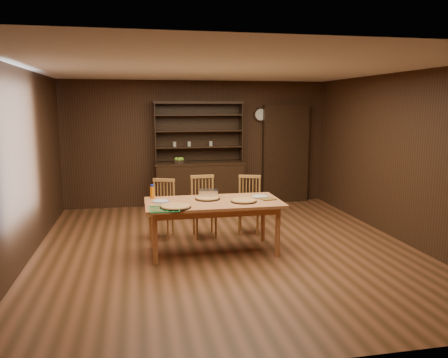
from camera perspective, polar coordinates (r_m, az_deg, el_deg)
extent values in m
plane|color=brown|center=(6.56, 0.27, -9.02)|extent=(6.00, 6.00, 0.00)
plane|color=white|center=(6.24, 0.29, 14.24)|extent=(6.00, 6.00, 0.00)
plane|color=#342010|center=(9.21, -3.46, 4.64)|extent=(5.50, 0.00, 5.50)
plane|color=#342010|center=(3.43, 10.40, -4.00)|extent=(5.50, 0.00, 5.50)
plane|color=#342010|center=(6.32, -24.94, 1.48)|extent=(0.00, 6.00, 6.00)
plane|color=#342010|center=(7.33, 21.89, 2.68)|extent=(0.00, 6.00, 6.00)
cube|color=black|center=(9.07, -3.18, -0.86)|extent=(1.80, 0.50, 0.90)
cube|color=black|center=(9.00, -3.21, 2.08)|extent=(1.84, 0.52, 0.04)
cube|color=black|center=(9.16, -3.45, 6.18)|extent=(1.80, 0.02, 1.20)
cube|color=black|center=(8.93, -9.01, 5.99)|extent=(0.02, 0.32, 1.20)
cube|color=black|center=(9.18, 2.22, 6.19)|extent=(0.02, 0.32, 1.20)
cube|color=black|center=(9.00, -3.36, 9.94)|extent=(1.84, 0.34, 0.05)
cylinder|color=#9C9884|center=(8.98, -6.48, 4.54)|extent=(0.07, 0.07, 0.10)
cylinder|color=#9C9884|center=(9.01, -4.57, 4.59)|extent=(0.07, 0.07, 0.10)
cube|color=black|center=(9.58, 7.98, 3.25)|extent=(1.00, 0.18, 2.10)
cylinder|color=black|center=(9.42, 4.79, 8.39)|extent=(0.30, 0.04, 0.30)
cylinder|color=#EAE7C7|center=(9.39, 4.83, 8.38)|extent=(0.24, 0.01, 0.24)
cube|color=#C37443|center=(6.22, -1.39, -3.09)|extent=(1.92, 0.96, 0.04)
cylinder|color=#C37443|center=(5.88, -8.98, -7.75)|extent=(0.07, 0.07, 0.71)
cylinder|color=#C37443|center=(6.58, -9.25, -5.87)|extent=(0.07, 0.07, 0.71)
cylinder|color=#C37443|center=(6.17, 7.04, -6.87)|extent=(0.07, 0.07, 0.71)
cylinder|color=#C37443|center=(6.84, 5.12, -5.18)|extent=(0.07, 0.07, 0.71)
cube|color=#C08742|center=(7.05, -8.17, -4.52)|extent=(0.49, 0.48, 0.04)
cylinder|color=#C08742|center=(7.03, -9.62, -6.32)|extent=(0.03, 0.03, 0.37)
cylinder|color=#C08742|center=(7.27, -8.87, -5.76)|extent=(0.03, 0.03, 0.37)
cylinder|color=#C08742|center=(6.93, -7.35, -6.49)|extent=(0.03, 0.03, 0.37)
cylinder|color=#C08742|center=(7.18, -6.68, -5.90)|extent=(0.03, 0.03, 0.37)
cube|color=#C08742|center=(7.08, -7.86, -0.15)|extent=(0.35, 0.17, 0.05)
cube|color=#C08742|center=(7.03, -2.56, -4.28)|extent=(0.42, 0.40, 0.04)
cylinder|color=#C08742|center=(6.92, -3.55, -6.36)|extent=(0.03, 0.03, 0.39)
cylinder|color=#C08742|center=(7.19, -3.98, -5.75)|extent=(0.03, 0.03, 0.39)
cylinder|color=#C08742|center=(6.98, -1.07, -6.20)|extent=(0.03, 0.03, 0.39)
cylinder|color=#C08742|center=(7.25, -1.59, -5.60)|extent=(0.03, 0.03, 0.39)
cube|color=#C08742|center=(7.07, -2.86, 0.32)|extent=(0.38, 0.06, 0.05)
cube|color=#C08742|center=(7.23, 3.27, -4.01)|extent=(0.48, 0.47, 0.04)
cylinder|color=#C08742|center=(7.16, 2.00, -5.86)|extent=(0.03, 0.03, 0.38)
cylinder|color=#C08742|center=(7.42, 2.17, -5.29)|extent=(0.03, 0.03, 0.38)
cylinder|color=#C08742|center=(7.14, 4.38, -5.92)|extent=(0.03, 0.03, 0.38)
cylinder|color=#C08742|center=(7.41, 4.46, -5.34)|extent=(0.03, 0.03, 0.38)
cube|color=#C08742|center=(7.28, 3.38, 0.33)|extent=(0.36, 0.15, 0.05)
cylinder|color=black|center=(5.85, -6.32, -3.71)|extent=(0.42, 0.42, 0.01)
cylinder|color=tan|center=(5.85, -6.33, -3.56)|extent=(0.38, 0.38, 0.02)
torus|color=#CE844A|center=(5.85, -6.33, -3.56)|extent=(0.39, 0.39, 0.03)
cylinder|color=black|center=(6.17, 2.61, -2.95)|extent=(0.37, 0.37, 0.01)
cylinder|color=tan|center=(6.17, 2.61, -2.81)|extent=(0.34, 0.34, 0.02)
torus|color=#CE844A|center=(6.17, 2.61, -2.81)|extent=(0.35, 0.35, 0.03)
cylinder|color=black|center=(6.34, -2.16, -2.61)|extent=(0.37, 0.37, 0.01)
cylinder|color=tan|center=(6.33, -2.16, -2.48)|extent=(0.33, 0.33, 0.02)
torus|color=#CE844A|center=(6.33, -2.16, -2.48)|extent=(0.34, 0.34, 0.03)
cylinder|color=silver|center=(6.24, -8.28, -2.88)|extent=(0.24, 0.24, 0.01)
torus|color=navy|center=(6.24, -8.28, -2.86)|extent=(0.24, 0.24, 0.01)
cylinder|color=silver|center=(6.49, 4.76, -2.33)|extent=(0.25, 0.25, 0.01)
torus|color=navy|center=(6.49, 4.76, -2.30)|extent=(0.25, 0.25, 0.01)
cube|color=white|center=(6.48, -2.02, -1.89)|extent=(0.31, 0.24, 0.11)
cylinder|color=orange|center=(6.47, -9.36, -1.74)|extent=(0.06, 0.06, 0.18)
cylinder|color=#121D94|center=(6.45, -9.38, -0.84)|extent=(0.04, 0.04, 0.03)
cube|color=#A91813|center=(6.37, 5.74, -2.58)|extent=(0.23, 0.23, 0.02)
cube|color=#A91813|center=(6.45, 4.99, -2.42)|extent=(0.26, 0.26, 0.01)
cylinder|color=black|center=(8.89, -5.91, 2.28)|extent=(0.27, 0.27, 0.06)
sphere|color=#84B931|center=(8.88, -6.24, 2.59)|extent=(0.08, 0.08, 0.08)
sphere|color=#84B931|center=(8.92, -5.75, 2.63)|extent=(0.08, 0.08, 0.08)
sphere|color=#84B931|center=(8.83, -5.89, 2.56)|extent=(0.08, 0.08, 0.08)
sphere|color=#84B931|center=(8.87, -5.52, 2.60)|extent=(0.08, 0.08, 0.08)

